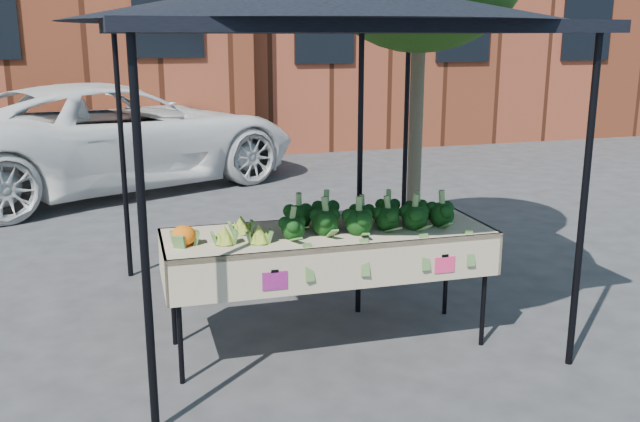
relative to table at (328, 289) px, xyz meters
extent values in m
plane|color=#2F2F32|center=(0.23, 0.05, -0.45)|extent=(90.00, 90.00, 0.00)
cube|color=beige|center=(0.00, 0.00, 0.00)|extent=(2.43, 0.88, 0.90)
cube|color=#F22D8C|center=(-0.49, -0.40, 0.25)|extent=(0.17, 0.01, 0.12)
cube|color=#F52E6A|center=(0.75, -0.40, 0.25)|extent=(0.17, 0.01, 0.12)
ellipsoid|color=black|center=(0.27, 0.03, 0.57)|extent=(1.35, 0.55, 0.24)
ellipsoid|color=#98AD32|center=(-0.67, -0.01, 0.54)|extent=(0.41, 0.45, 0.18)
ellipsoid|color=orange|center=(-1.05, -0.05, 0.53)|extent=(0.18, 0.18, 0.17)
camera|label=1|loc=(-1.54, -4.66, 1.83)|focal=39.20mm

